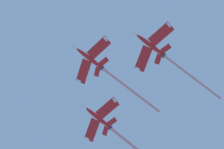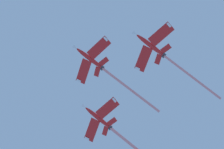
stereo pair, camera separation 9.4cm
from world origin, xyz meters
name	(u,v)px [view 2 (the right image)]	position (x,y,z in m)	size (l,w,h in m)	color
jet_lead	(101,67)	(12.49, 14.54, 160.21)	(34.32, 19.68, 15.88)	red
jet_left_wing	(160,52)	(19.51, -5.92, 155.53)	(33.25, 19.36, 15.04)	red
jet_right_wing	(114,131)	(33.15, 24.86, 154.35)	(36.72, 20.22, 17.25)	red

